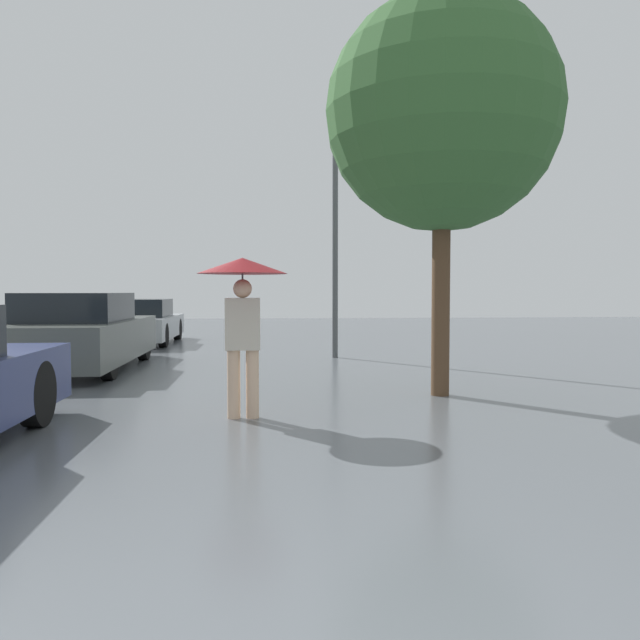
{
  "coord_description": "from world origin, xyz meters",
  "views": [
    {
      "loc": [
        -0.05,
        -1.94,
        1.37
      ],
      "look_at": [
        0.57,
        4.81,
        1.06
      ],
      "focal_mm": 35.0,
      "sensor_mm": 36.0,
      "label": 1
    }
  ],
  "objects_px": {
    "pedestrian": "(243,291)",
    "tree": "(442,114)",
    "parked_car_middle": "(80,334)",
    "parked_car_farthest": "(140,323)",
    "street_lamp": "(335,212)"
  },
  "relations": [
    {
      "from": "pedestrian",
      "to": "tree",
      "type": "xyz_separation_m",
      "value": [
        2.55,
        1.27,
        2.3
      ]
    },
    {
      "from": "parked_car_middle",
      "to": "tree",
      "type": "height_order",
      "value": "tree"
    },
    {
      "from": "pedestrian",
      "to": "parked_car_farthest",
      "type": "relative_size",
      "value": 0.42
    },
    {
      "from": "pedestrian",
      "to": "parked_car_middle",
      "type": "bearing_deg",
      "value": 123.52
    },
    {
      "from": "parked_car_farthest",
      "to": "tree",
      "type": "xyz_separation_m",
      "value": [
        5.57,
        -8.74,
        3.12
      ]
    },
    {
      "from": "parked_car_middle",
      "to": "street_lamp",
      "type": "relative_size",
      "value": 0.9
    },
    {
      "from": "pedestrian",
      "to": "parked_car_middle",
      "type": "relative_size",
      "value": 0.38
    },
    {
      "from": "pedestrian",
      "to": "parked_car_farthest",
      "type": "xyz_separation_m",
      "value": [
        -3.01,
        10.01,
        -0.82
      ]
    },
    {
      "from": "tree",
      "to": "street_lamp",
      "type": "bearing_deg",
      "value": 99.88
    },
    {
      "from": "parked_car_middle",
      "to": "parked_car_farthest",
      "type": "distance_m",
      "value": 5.5
    },
    {
      "from": "tree",
      "to": "parked_car_middle",
      "type": "bearing_deg",
      "value": 149.64
    },
    {
      "from": "parked_car_farthest",
      "to": "street_lamp",
      "type": "xyz_separation_m",
      "value": [
        4.73,
        -3.92,
        2.47
      ]
    },
    {
      "from": "pedestrian",
      "to": "parked_car_middle",
      "type": "height_order",
      "value": "pedestrian"
    },
    {
      "from": "pedestrian",
      "to": "parked_car_farthest",
      "type": "height_order",
      "value": "pedestrian"
    },
    {
      "from": "parked_car_middle",
      "to": "tree",
      "type": "distance_m",
      "value": 7.11
    }
  ]
}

